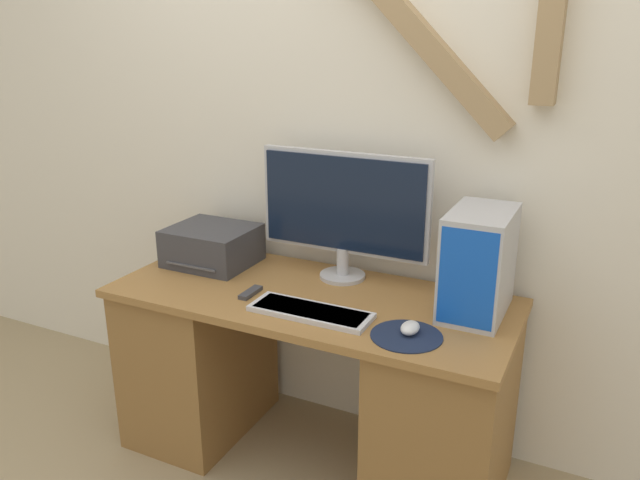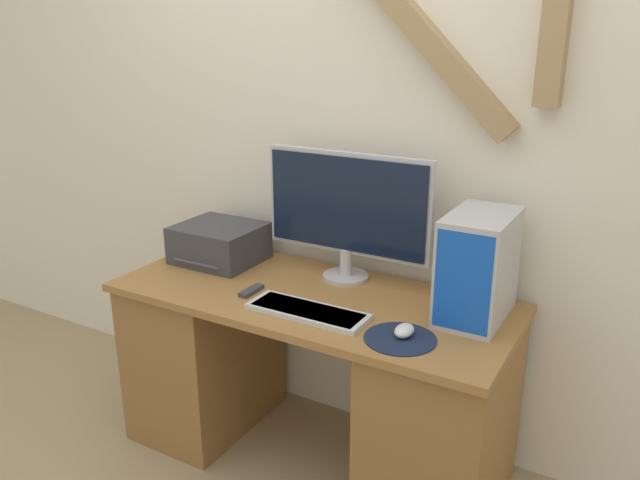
# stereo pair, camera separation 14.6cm
# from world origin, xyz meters

# --- Properties ---
(wall_back) EXTENTS (6.40, 0.13, 2.70)m
(wall_back) POSITION_xyz_m (0.01, 0.70, 1.36)
(wall_back) COLOR silver
(wall_back) RESTS_ON ground_plane
(desk) EXTENTS (1.52, 0.65, 0.72)m
(desk) POSITION_xyz_m (0.00, 0.32, 0.37)
(desk) COLOR olive
(desk) RESTS_ON ground_plane
(monitor) EXTENTS (0.69, 0.18, 0.51)m
(monitor) POSITION_xyz_m (0.04, 0.53, 1.01)
(monitor) COLOR #B7B7BC
(monitor) RESTS_ON desk
(keyboard) EXTENTS (0.43, 0.15, 0.02)m
(keyboard) POSITION_xyz_m (0.08, 0.17, 0.73)
(keyboard) COLOR silver
(keyboard) RESTS_ON desk
(mousepad) EXTENTS (0.23, 0.23, 0.00)m
(mousepad) POSITION_xyz_m (0.43, 0.15, 0.73)
(mousepad) COLOR #19233D
(mousepad) RESTS_ON desk
(mouse) EXTENTS (0.06, 0.09, 0.04)m
(mouse) POSITION_xyz_m (0.44, 0.18, 0.75)
(mouse) COLOR silver
(mouse) RESTS_ON mousepad
(computer_tower) EXTENTS (0.20, 0.34, 0.37)m
(computer_tower) POSITION_xyz_m (0.59, 0.44, 0.91)
(computer_tower) COLOR #B2B2B7
(computer_tower) RESTS_ON desk
(printer) EXTENTS (0.34, 0.31, 0.16)m
(printer) POSITION_xyz_m (-0.52, 0.44, 0.80)
(printer) COLOR #38383D
(printer) RESTS_ON desk
(remote_control) EXTENTS (0.04, 0.12, 0.02)m
(remote_control) POSITION_xyz_m (-0.20, 0.22, 0.73)
(remote_control) COLOR #38383D
(remote_control) RESTS_ON desk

